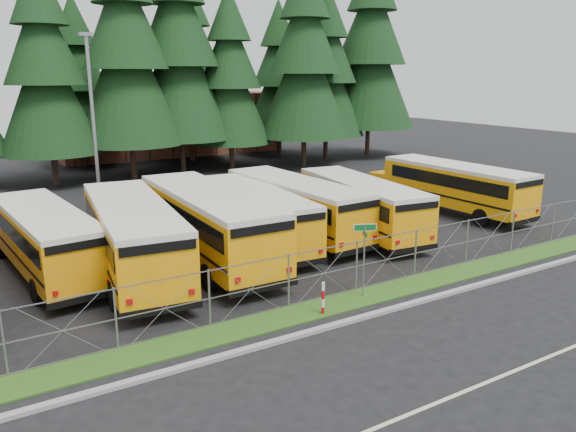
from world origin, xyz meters
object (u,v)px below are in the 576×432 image
object	(u,v)px
bus_4	(252,217)
bus_2	(132,238)
bus_east	(450,188)
striped_bollard	(323,299)
bus_5	(291,208)
street_sign	(364,245)
light_standard	(93,121)
bus_3	(205,225)
bus_1	(44,241)
bus_6	(357,206)

from	to	relation	value
bus_4	bus_2	bearing A→B (deg)	-165.87
bus_east	striped_bollard	size ratio (longest dim) A/B	9.22
bus_5	street_sign	bearing A→B (deg)	-106.33
bus_5	light_standard	bearing A→B (deg)	127.08
street_sign	light_standard	distance (m)	18.28
light_standard	bus_5	bearing A→B (deg)	-49.99
bus_3	bus_5	xyz separation A→B (m)	(5.27, 1.30, -0.13)
light_standard	bus_1	bearing A→B (deg)	-116.44
bus_east	street_sign	bearing A→B (deg)	-151.21
bus_3	street_sign	distance (m)	7.72
bus_1	striped_bollard	bearing A→B (deg)	-56.89
bus_2	striped_bollard	size ratio (longest dim) A/B	9.82
bus_east	striped_bollard	world-z (taller)	bus_east
bus_6	bus_2	bearing A→B (deg)	-172.20
bus_1	bus_2	xyz separation A→B (m)	(3.05, -1.92, 0.15)
bus_6	bus_east	world-z (taller)	bus_east
bus_4	bus_6	world-z (taller)	bus_6
bus_1	striped_bollard	size ratio (longest dim) A/B	8.88
bus_6	bus_3	bearing A→B (deg)	-172.95
bus_1	bus_5	distance (m)	11.59
bus_1	bus_4	world-z (taller)	bus_1
bus_1	bus_2	distance (m)	3.61
bus_1	street_sign	distance (m)	13.00
bus_east	bus_2	bearing A→B (deg)	-179.98
bus_5	striped_bollard	size ratio (longest dim) A/B	9.28
bus_2	light_standard	xyz separation A→B (m)	(1.11, 10.29, 3.96)
bus_5	bus_east	xyz separation A→B (m)	(10.62, -0.63, -0.01)
bus_5	bus_6	size ratio (longest dim) A/B	1.04
bus_5	bus_1	bearing A→B (deg)	174.78
striped_bollard	light_standard	world-z (taller)	light_standard
light_standard	bus_6	bearing A→B (deg)	-43.76
bus_5	bus_east	distance (m)	10.64
bus_1	bus_4	bearing A→B (deg)	-10.76
bus_2	street_sign	size ratio (longest dim) A/B	4.19
bus_east	light_standard	world-z (taller)	light_standard
bus_4	light_standard	distance (m)	11.25
bus_5	bus_6	xyz separation A→B (m)	(3.16, -1.30, -0.05)
bus_6	bus_east	size ratio (longest dim) A/B	0.97
bus_6	bus_east	bearing A→B (deg)	12.11
bus_6	bus_5	bearing A→B (deg)	164.74
bus_3	light_standard	xyz separation A→B (m)	(-2.15, 10.14, 3.91)
bus_5	street_sign	size ratio (longest dim) A/B	3.96
bus_3	bus_1	bearing A→B (deg)	165.55
bus_1	bus_east	bearing A→B (deg)	-8.37
bus_east	bus_1	bearing A→B (deg)	174.73
striped_bollard	light_standard	distance (m)	18.61
bus_5	bus_6	bearing A→B (deg)	-25.20
striped_bollard	light_standard	xyz separation A→B (m)	(-3.26, 17.66, 4.90)
bus_6	bus_east	distance (m)	7.49
bus_east	street_sign	world-z (taller)	bus_east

